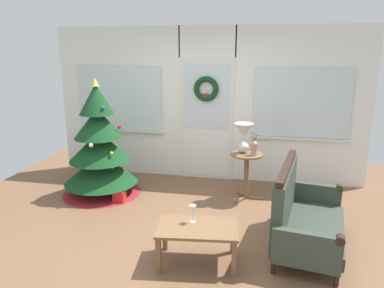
{
  "coord_description": "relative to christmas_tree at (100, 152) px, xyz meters",
  "views": [
    {
      "loc": [
        0.95,
        -3.99,
        2.24
      ],
      "look_at": [
        0.05,
        0.55,
        1.0
      ],
      "focal_mm": 34.59,
      "sensor_mm": 36.0,
      "label": 1
    }
  ],
  "objects": [
    {
      "name": "flower_vase",
      "position": [
        2.31,
        0.16,
        0.16
      ],
      "size": [
        0.11,
        0.1,
        0.35
      ],
      "color": "tan",
      "rests_on": "side_table"
    },
    {
      "name": "christmas_tree",
      "position": [
        0.0,
        0.0,
        0.0
      ],
      "size": [
        1.2,
        1.2,
        1.78
      ],
      "color": "#4C331E",
      "rests_on": "ground"
    },
    {
      "name": "side_table",
      "position": [
        2.21,
        0.22,
        -0.17
      ],
      "size": [
        0.5,
        0.48,
        0.71
      ],
      "color": "brown",
      "rests_on": "ground"
    },
    {
      "name": "gift_box",
      "position": [
        0.39,
        -0.26,
        -0.58
      ],
      "size": [
        0.17,
        0.15,
        0.17
      ],
      "primitive_type": "cube",
      "color": "red",
      "rests_on": "ground"
    },
    {
      "name": "coffee_table",
      "position": [
        1.81,
        -1.59,
        -0.31
      ],
      "size": [
        0.89,
        0.61,
        0.41
      ],
      "color": "brown",
      "rests_on": "ground"
    },
    {
      "name": "settee_sofa",
      "position": [
        2.9,
        -1.01,
        -0.29
      ],
      "size": [
        0.92,
        1.54,
        0.96
      ],
      "color": "black",
      "rests_on": "ground"
    },
    {
      "name": "back_wall_with_door",
      "position": [
        1.48,
        1.05,
        0.62
      ],
      "size": [
        5.2,
        0.19,
        2.55
      ],
      "color": "white",
      "rests_on": "ground"
    },
    {
      "name": "ground_plane",
      "position": [
        1.48,
        -1.03,
        -0.67
      ],
      "size": [
        6.76,
        6.76,
        0.0
      ],
      "primitive_type": "plane",
      "color": "brown"
    },
    {
      "name": "wine_glass",
      "position": [
        1.74,
        -1.5,
        -0.11
      ],
      "size": [
        0.08,
        0.08,
        0.2
      ],
      "color": "silver",
      "rests_on": "coffee_table"
    },
    {
      "name": "table_lamp",
      "position": [
        2.15,
        0.26,
        0.32
      ],
      "size": [
        0.28,
        0.28,
        0.44
      ],
      "color": "silver",
      "rests_on": "side_table"
    }
  ]
}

